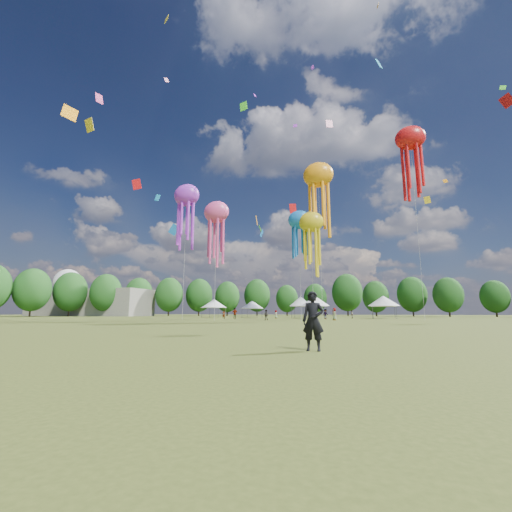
% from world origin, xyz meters
% --- Properties ---
extents(ground, '(300.00, 300.00, 0.00)m').
position_xyz_m(ground, '(0.00, 0.00, 0.00)').
color(ground, '#384416').
rests_on(ground, ground).
extents(observer_main, '(0.69, 0.46, 1.87)m').
position_xyz_m(observer_main, '(9.04, -1.37, 0.93)').
color(observer_main, black).
rests_on(observer_main, ground).
extents(spectator_near, '(0.78, 0.62, 1.54)m').
position_xyz_m(spectator_near, '(-3.73, 36.60, 0.77)').
color(spectator_near, gray).
rests_on(spectator_near, ground).
extents(spectators_far, '(22.16, 16.12, 1.92)m').
position_xyz_m(spectators_far, '(-0.15, 46.77, 0.86)').
color(spectators_far, gray).
rests_on(spectators_far, ground).
extents(festival_tents, '(41.03, 12.14, 4.46)m').
position_xyz_m(festival_tents, '(-3.95, 55.65, 3.17)').
color(festival_tents, '#47474C').
rests_on(festival_tents, ground).
extents(show_kites, '(40.36, 16.81, 32.04)m').
position_xyz_m(show_kites, '(1.92, 39.60, 20.35)').
color(show_kites, '#E9448C').
rests_on(show_kites, ground).
extents(small_kites, '(73.47, 59.61, 46.94)m').
position_xyz_m(small_kites, '(-1.73, 40.99, 28.78)').
color(small_kites, '#E9448C').
rests_on(small_kites, ground).
extents(treeline, '(201.57, 95.24, 13.43)m').
position_xyz_m(treeline, '(-3.87, 62.51, 6.54)').
color(treeline, '#38281C').
rests_on(treeline, ground).
extents(hangar, '(40.00, 12.00, 8.00)m').
position_xyz_m(hangar, '(-72.00, 72.00, 4.00)').
color(hangar, gray).
rests_on(hangar, ground).
extents(radome, '(9.00, 9.00, 16.00)m').
position_xyz_m(radome, '(-88.00, 78.00, 9.99)').
color(radome, white).
rests_on(radome, ground).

